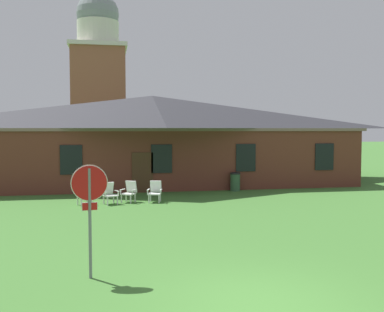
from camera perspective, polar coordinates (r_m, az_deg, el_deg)
ground_plane at (r=9.07m, az=8.20°, el=-18.03°), size 200.00×200.00×0.00m
brick_building at (r=28.61m, az=-5.04°, el=2.29°), size 23.88×10.40×5.41m
dome_tower at (r=43.34m, az=-11.72°, el=8.98°), size 5.18×5.18×16.75m
stop_sign at (r=10.20m, az=-12.82°, el=-5.23°), size 0.80×0.11×2.53m
lawn_chair_by_porch at (r=20.31m, az=-13.58°, el=-4.63°), size 0.80×0.84×0.96m
lawn_chair_near_door at (r=20.30m, az=-10.40°, el=-4.59°), size 0.78×0.83×0.96m
lawn_chair_left_end at (r=20.68m, az=-7.91°, el=-4.42°), size 0.83×0.86×0.96m
lawn_chair_middle at (r=20.60m, az=-4.68°, el=-4.43°), size 0.74×0.79×0.96m
trash_bin at (r=24.28m, az=5.48°, el=-3.25°), size 0.56×0.56×0.98m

